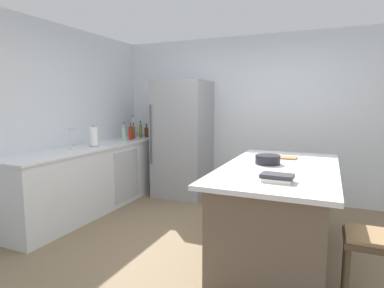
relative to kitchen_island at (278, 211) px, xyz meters
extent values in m
plane|color=#7A664C|center=(-0.57, -0.27, -0.46)|extent=(7.20, 7.20, 0.00)
cube|color=silver|center=(-0.57, 1.98, 0.84)|extent=(6.00, 0.10, 2.60)
cube|color=silver|center=(-3.02, -0.27, 0.84)|extent=(0.10, 6.00, 2.60)
cube|color=silver|center=(-2.67, 0.41, -0.02)|extent=(0.61, 2.84, 0.90)
cube|color=silver|center=(-2.67, 0.41, 0.45)|extent=(0.64, 2.87, 0.03)
cube|color=#B2B5BA|center=(-2.35, 0.76, -0.02)|extent=(0.01, 0.60, 0.75)
cube|color=brown|center=(0.00, 0.00, -0.03)|extent=(0.92, 1.83, 0.88)
cube|color=silver|center=(0.00, 0.00, 0.43)|extent=(1.08, 2.03, 0.04)
cube|color=#93969B|center=(-1.79, 1.56, 0.48)|extent=(0.84, 0.74, 1.89)
cylinder|color=#4C4C51|center=(-2.17, 1.17, 0.58)|extent=(0.02, 0.02, 0.95)
cylinder|color=#473828|center=(0.59, -0.61, -0.18)|extent=(0.04, 0.04, 0.58)
cube|color=#473828|center=(0.74, -0.76, 0.13)|extent=(0.36, 0.36, 0.04)
cube|color=olive|center=(0.74, -0.76, 0.17)|extent=(0.34, 0.34, 0.03)
cylinder|color=silver|center=(-2.73, 0.01, 0.47)|extent=(0.05, 0.05, 0.02)
cylinder|color=silver|center=(-2.73, 0.01, 0.62)|extent=(0.02, 0.02, 0.28)
cylinder|color=silver|center=(-2.67, 0.01, 0.74)|extent=(0.14, 0.02, 0.02)
cylinder|color=gray|center=(-2.62, 0.38, 0.47)|extent=(0.14, 0.14, 0.01)
cylinder|color=white|center=(-2.62, 0.38, 0.61)|extent=(0.11, 0.11, 0.26)
cylinder|color=gray|center=(-2.62, 0.38, 0.76)|extent=(0.02, 0.02, 0.04)
cylinder|color=#5B3319|center=(-2.59, 1.73, 0.55)|extent=(0.07, 0.07, 0.17)
cylinder|color=#5B3319|center=(-2.59, 1.73, 0.66)|extent=(0.02, 0.02, 0.06)
cylinder|color=black|center=(-2.59, 1.73, 0.69)|extent=(0.03, 0.03, 0.01)
cylinder|color=olive|center=(-2.65, 1.64, 0.57)|extent=(0.05, 0.05, 0.22)
cylinder|color=olive|center=(-2.65, 1.64, 0.71)|extent=(0.03, 0.03, 0.07)
cylinder|color=black|center=(-2.65, 1.64, 0.75)|extent=(0.03, 0.03, 0.01)
cylinder|color=silver|center=(-2.74, 1.54, 0.60)|extent=(0.08, 0.08, 0.28)
cylinder|color=silver|center=(-2.74, 1.54, 0.79)|extent=(0.03, 0.03, 0.09)
cylinder|color=black|center=(-2.74, 1.54, 0.84)|extent=(0.03, 0.03, 0.01)
cylinder|color=#994C23|center=(-2.67, 1.44, 0.56)|extent=(0.06, 0.06, 0.20)
cylinder|color=#994C23|center=(-2.67, 1.44, 0.70)|extent=(0.03, 0.03, 0.06)
cylinder|color=black|center=(-2.67, 1.44, 0.73)|extent=(0.03, 0.03, 0.01)
cylinder|color=brown|center=(-2.66, 1.35, 0.56)|extent=(0.08, 0.08, 0.20)
cylinder|color=brown|center=(-2.66, 1.35, 0.70)|extent=(0.03, 0.03, 0.06)
cylinder|color=black|center=(-2.66, 1.35, 0.73)|extent=(0.03, 0.03, 0.01)
cylinder|color=red|center=(-2.61, 1.26, 0.54)|extent=(0.05, 0.05, 0.16)
cylinder|color=red|center=(-2.61, 1.26, 0.65)|extent=(0.02, 0.02, 0.04)
cylinder|color=black|center=(-2.61, 1.26, 0.67)|extent=(0.02, 0.02, 0.01)
cylinder|color=#8CB79E|center=(-2.67, 1.16, 0.57)|extent=(0.07, 0.07, 0.21)
cylinder|color=#8CB79E|center=(-2.67, 1.16, 0.70)|extent=(0.03, 0.03, 0.06)
cylinder|color=black|center=(-2.67, 1.16, 0.74)|extent=(0.04, 0.04, 0.01)
cube|color=silver|center=(0.07, -0.62, 0.47)|extent=(0.23, 0.18, 0.03)
cube|color=#2D2D33|center=(0.07, -0.62, 0.50)|extent=(0.26, 0.17, 0.03)
cylinder|color=black|center=(-0.14, 0.09, 0.50)|extent=(0.25, 0.25, 0.09)
cube|color=#9E7042|center=(-0.03, 0.52, 0.46)|extent=(0.29, 0.18, 0.02)
camera|label=1|loc=(0.43, -3.19, 1.09)|focal=29.85mm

